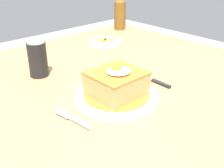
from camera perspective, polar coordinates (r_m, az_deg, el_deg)
name	(u,v)px	position (r m, az deg, el deg)	size (l,w,h in m)	color
dining_table	(105,102)	(1.03, -1.34, -3.62)	(1.20, 1.07, 0.73)	#A87F56
main_plate	(116,95)	(0.85, 0.92, -2.32)	(0.26, 0.26, 0.02)	white
sandwich_meal	(117,84)	(0.83, 0.95, 0.03)	(0.20, 0.20, 0.10)	orange
fork	(75,120)	(0.74, -7.59, -7.23)	(0.03, 0.14, 0.01)	silver
knife	(156,81)	(0.96, 8.91, 0.60)	(0.02, 0.17, 0.01)	#262628
soda_can	(38,59)	(1.01, -14.93, 4.91)	(0.07, 0.07, 0.12)	black
beer_bottle_amber	(120,11)	(1.59, 1.64, 14.65)	(0.06, 0.06, 0.27)	brown
side_plate_fries	(105,41)	(1.37, -1.39, 8.67)	(0.17, 0.17, 0.02)	white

